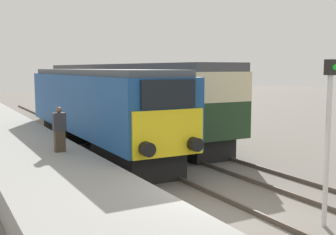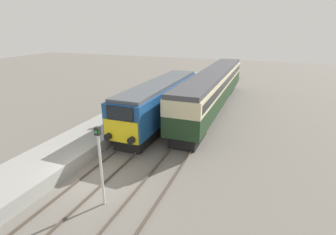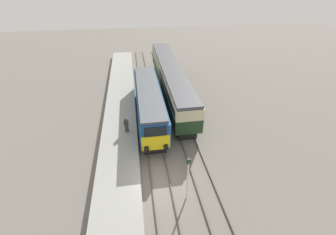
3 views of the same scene
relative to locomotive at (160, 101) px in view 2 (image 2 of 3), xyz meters
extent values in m
plane|color=slate|center=(0.00, -9.83, -2.07)|extent=(120.00, 120.00, 0.00)
cube|color=gray|center=(-3.30, -1.83, -1.67)|extent=(3.50, 50.00, 0.80)
cube|color=#4C4238|center=(-0.72, -4.83, -2.00)|extent=(0.07, 60.00, 0.14)
cube|color=#4C4238|center=(0.72, -4.83, -2.00)|extent=(0.07, 60.00, 0.14)
cube|color=#4C4238|center=(2.68, -4.83, -2.00)|extent=(0.07, 60.00, 0.14)
cube|color=#4C4238|center=(4.12, -4.83, -2.00)|extent=(0.07, 60.00, 0.14)
cube|color=black|center=(0.00, -4.14, -1.57)|extent=(2.03, 4.00, 1.00)
cube|color=black|center=(0.00, 4.22, -1.57)|extent=(2.03, 4.00, 1.00)
cube|color=navy|center=(0.00, 0.04, 0.16)|extent=(2.70, 13.37, 2.46)
cube|color=yellow|center=(0.00, -6.68, -0.33)|extent=(2.48, 0.10, 1.48)
cube|color=black|center=(0.00, -6.68, 0.90)|extent=(1.89, 0.10, 0.89)
cube|color=#4C5156|center=(0.00, 0.04, 1.51)|extent=(2.38, 12.83, 0.24)
cylinder|color=black|center=(-0.85, -6.89, -0.72)|extent=(0.44, 0.35, 0.44)
cylinder|color=black|center=(0.85, -6.89, -0.72)|extent=(0.44, 0.35, 0.44)
cube|color=black|center=(3.40, -2.75, -1.59)|extent=(1.89, 3.60, 0.95)
cube|color=black|center=(3.40, 14.49, -1.59)|extent=(1.89, 3.60, 0.95)
cube|color=#1E381E|center=(3.40, 5.87, -0.37)|extent=(2.70, 21.63, 1.49)
cube|color=beige|center=(3.40, 5.87, 0.96)|extent=(2.71, 21.63, 1.17)
cube|color=black|center=(3.40, 5.87, 0.96)|extent=(2.75, 20.77, 0.65)
cube|color=#424247|center=(3.40, 5.87, 1.73)|extent=(2.48, 21.63, 0.36)
cube|color=#473828|center=(-2.53, -3.27, -0.89)|extent=(0.36, 0.24, 0.76)
cube|color=#333338|center=(-2.53, -3.27, -0.19)|extent=(0.44, 0.26, 0.63)
sphere|color=brown|center=(-2.53, -3.27, 0.23)|extent=(0.21, 0.21, 0.21)
cylinder|color=silver|center=(1.70, -11.32, -0.27)|extent=(0.12, 0.12, 3.60)
cube|color=black|center=(1.70, -11.32, 1.71)|extent=(0.24, 0.20, 0.36)
sphere|color=green|center=(1.70, -11.43, 1.71)|extent=(0.14, 0.14, 0.14)
camera|label=1|loc=(-6.26, -18.02, 1.69)|focal=45.00mm
camera|label=2|loc=(8.35, -20.13, 6.02)|focal=28.00mm
camera|label=3|loc=(-1.32, -21.69, 12.10)|focal=24.00mm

